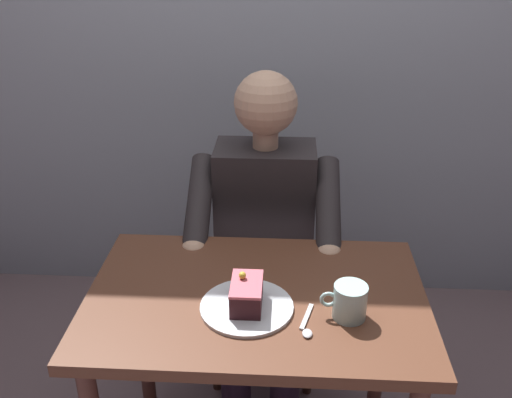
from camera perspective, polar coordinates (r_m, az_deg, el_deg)
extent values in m
cube|color=brown|center=(1.63, 0.03, -10.08)|extent=(0.96, 0.63, 0.04)
cylinder|color=brown|center=(2.08, 12.41, -14.26)|extent=(0.05, 0.05, 0.74)
cylinder|color=brown|center=(2.11, -11.30, -13.45)|extent=(0.05, 0.05, 0.74)
cube|color=#4F3224|center=(2.27, 0.87, -7.70)|extent=(0.42, 0.42, 0.04)
cube|color=#4F3224|center=(2.32, 1.12, -0.02)|extent=(0.38, 0.04, 0.45)
cylinder|color=#4F3224|center=(2.26, 5.34, -14.87)|extent=(0.04, 0.04, 0.43)
cylinder|color=#4F3224|center=(2.28, -4.06, -14.55)|extent=(0.04, 0.04, 0.43)
cylinder|color=#4F3224|center=(2.55, 5.13, -9.53)|extent=(0.04, 0.04, 0.43)
cylinder|color=#4F3224|center=(2.56, -3.06, -9.28)|extent=(0.04, 0.04, 0.43)
cube|color=#2F2A2D|center=(2.11, 0.90, -1.53)|extent=(0.36, 0.22, 0.53)
sphere|color=#D6A888|center=(1.95, 0.99, 9.64)|extent=(0.22, 0.22, 0.22)
cylinder|color=#D6A888|center=(1.99, 0.96, 6.07)|extent=(0.09, 0.09, 0.06)
cylinder|color=#2F2A2D|center=(1.94, 7.26, -0.55)|extent=(0.08, 0.33, 0.26)
sphere|color=#D6A888|center=(1.85, 7.35, -5.74)|extent=(0.09, 0.09, 0.09)
cylinder|color=#2F2A2D|center=(1.95, -5.72, -0.21)|extent=(0.08, 0.33, 0.26)
sphere|color=#D6A888|center=(1.87, -6.30, -5.34)|extent=(0.09, 0.09, 0.09)
cylinder|color=#36263E|center=(2.16, 3.13, -9.84)|extent=(0.13, 0.38, 0.14)
cylinder|color=#36263E|center=(2.16, -1.71, -9.69)|extent=(0.13, 0.38, 0.14)
cylinder|color=#36263E|center=(2.16, 2.93, -17.46)|extent=(0.11, 0.11, 0.41)
cylinder|color=#36263E|center=(2.17, -2.05, -17.28)|extent=(0.11, 0.11, 0.41)
cylinder|color=white|center=(1.56, -0.94, -10.81)|extent=(0.25, 0.25, 0.01)
cube|color=#37171C|center=(1.54, -0.95, -9.69)|extent=(0.08, 0.13, 0.07)
cube|color=#D56170|center=(1.52, -0.96, -8.56)|extent=(0.08, 0.13, 0.01)
sphere|color=gold|center=(1.53, -1.38, -7.69)|extent=(0.02, 0.02, 0.02)
cylinder|color=#ADD8D4|center=(1.53, 9.44, -10.16)|extent=(0.09, 0.09, 0.10)
torus|color=#ADD8D4|center=(1.52, 7.30, -10.00)|extent=(0.05, 0.01, 0.05)
cylinder|color=black|center=(1.50, 9.56, -8.87)|extent=(0.08, 0.08, 0.01)
cube|color=silver|center=(1.54, 5.13, -11.73)|extent=(0.04, 0.11, 0.01)
ellipsoid|color=silver|center=(1.48, 5.19, -13.34)|extent=(0.03, 0.04, 0.01)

